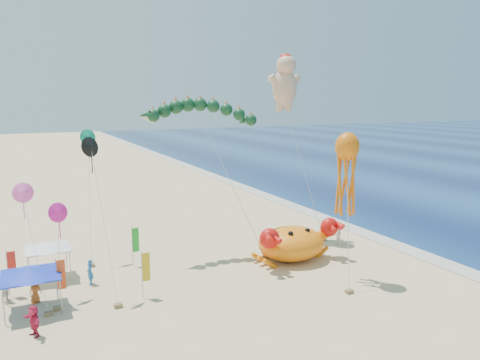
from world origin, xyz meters
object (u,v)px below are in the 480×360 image
at_px(cherub_kite, 285,81).
at_px(crab_inflatable, 292,242).
at_px(canopy_white, 47,246).
at_px(octopus_kite, 346,168).
at_px(canopy_blue, 30,272).
at_px(dragon_kite, 200,115).

bearing_deg(cherub_kite, crab_inflatable, -115.12).
xyz_separation_m(cherub_kite, canopy_white, (-21.05, -2.19, -11.99)).
relative_size(cherub_kite, octopus_kite, 1.60).
relative_size(cherub_kite, canopy_blue, 4.62).
xyz_separation_m(dragon_kite, canopy_blue, (-13.50, -5.81, -9.08)).
relative_size(crab_inflatable, octopus_kite, 0.71).
bearing_deg(octopus_kite, cherub_kite, 81.10).
relative_size(cherub_kite, canopy_white, 5.26).
relative_size(crab_inflatable, dragon_kite, 0.60).
bearing_deg(cherub_kite, dragon_kite, -170.60).
xyz_separation_m(crab_inflatable, octopus_kite, (1.30, -4.78, 6.62)).
height_order(dragon_kite, canopy_white, dragon_kite).
bearing_deg(octopus_kite, dragon_kite, 125.65).
bearing_deg(dragon_kite, cherub_kite, 9.40).
height_order(crab_inflatable, canopy_blue, crab_inflatable).
relative_size(dragon_kite, canopy_blue, 3.45).
distance_m(dragon_kite, canopy_blue, 17.27).
distance_m(dragon_kite, canopy_white, 15.22).
height_order(octopus_kite, canopy_white, octopus_kite).
bearing_deg(canopy_white, cherub_kite, 5.93).
bearing_deg(canopy_white, canopy_blue, -104.44).
height_order(cherub_kite, canopy_white, cherub_kite).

